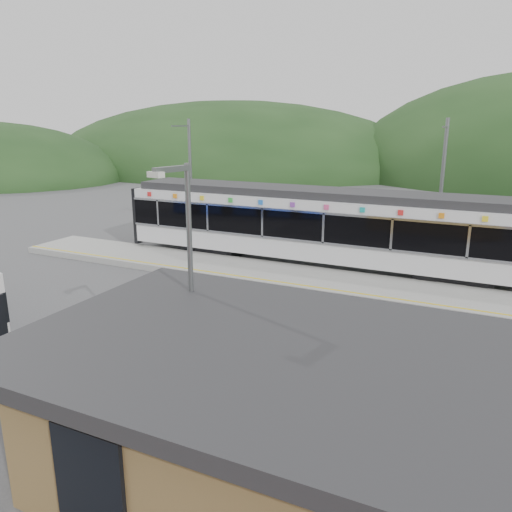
% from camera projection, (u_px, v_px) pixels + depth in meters
% --- Properties ---
extents(ground, '(120.00, 120.00, 0.00)m').
position_uv_depth(ground, '(224.00, 298.00, 19.95)').
color(ground, '#4C4C4F').
rests_on(ground, ground).
extents(hills, '(146.00, 149.00, 26.00)m').
position_uv_depth(hills, '(406.00, 282.00, 21.97)').
color(hills, '#1E3D19').
rests_on(hills, ground).
extents(platform, '(26.00, 3.20, 0.30)m').
position_uv_depth(platform, '(259.00, 273.00, 22.78)').
color(platform, '#9E9E99').
rests_on(platform, ground).
extents(yellow_line, '(26.00, 0.10, 0.01)m').
position_uv_depth(yellow_line, '(247.00, 277.00, 21.61)').
color(yellow_line, yellow).
rests_on(yellow_line, platform).
extents(train, '(20.44, 3.01, 3.74)m').
position_uv_depth(train, '(323.00, 225.00, 23.76)').
color(train, black).
rests_on(train, ground).
extents(catenary_mast_west, '(0.18, 1.80, 7.00)m').
position_uv_depth(catenary_mast_west, '(190.00, 177.00, 29.38)').
color(catenary_mast_west, slate).
rests_on(catenary_mast_west, ground).
extents(catenary_mast_east, '(0.18, 1.80, 7.00)m').
position_uv_depth(catenary_mast_east, '(441.00, 191.00, 23.54)').
color(catenary_mast_east, slate).
rests_on(catenary_mast_east, ground).
extents(station_shelter, '(9.20, 6.20, 3.00)m').
position_uv_depth(station_shelter, '(270.00, 416.00, 9.20)').
color(station_shelter, olive).
rests_on(station_shelter, ground).
extents(pallet_stack, '(1.17, 1.00, 0.27)m').
position_uv_depth(pallet_stack, '(418.00, 438.00, 10.88)').
color(pallet_stack, '#937047').
rests_on(pallet_stack, ground).
extents(lamp_post, '(0.38, 1.07, 5.93)m').
position_uv_depth(lamp_post, '(188.00, 270.00, 11.33)').
color(lamp_post, slate).
rests_on(lamp_post, ground).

